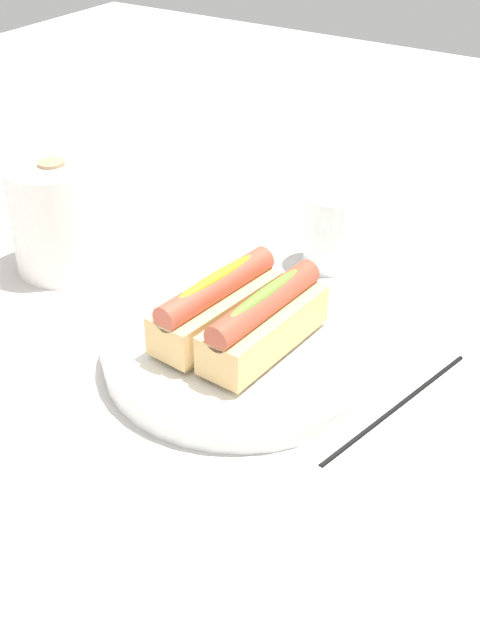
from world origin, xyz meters
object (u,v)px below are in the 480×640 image
(water_glass, at_px, (333,233))
(chopstick_near, at_px, (397,406))
(serving_bowl, at_px, (240,349))
(hotdog_back, at_px, (218,303))
(paper_towel_roll, at_px, (59,218))
(hotdog_front, at_px, (262,323))

(water_glass, relative_size, chopstick_near, 0.41)
(serving_bowl, distance_m, hotdog_back, 0.05)
(paper_towel_roll, distance_m, chopstick_near, 0.45)
(serving_bowl, relative_size, paper_towel_roll, 2.04)
(hotdog_back, bearing_deg, chopstick_near, -84.93)
(chopstick_near, bearing_deg, hotdog_front, 111.69)
(serving_bowl, distance_m, paper_towel_roll, 0.29)
(water_glass, xyz_separation_m, paper_towel_roll, (-0.18, 0.26, 0.02))
(hotdog_back, distance_m, chopstick_near, 0.20)
(hotdog_front, bearing_deg, paper_towel_roll, 80.43)
(hotdog_front, bearing_deg, hotdog_back, 82.97)
(paper_towel_roll, height_order, chopstick_near, paper_towel_roll)
(serving_bowl, height_order, water_glass, water_glass)
(serving_bowl, bearing_deg, paper_towel_roll, 80.19)
(serving_bowl, xyz_separation_m, hotdog_front, (-0.00, -0.03, 0.04))
(chopstick_near, bearing_deg, hotdog_back, 106.80)
(paper_towel_roll, bearing_deg, serving_bowl, -99.81)
(serving_bowl, height_order, paper_towel_roll, paper_towel_roll)
(serving_bowl, relative_size, hotdog_front, 1.79)
(serving_bowl, distance_m, hotdog_front, 0.05)
(hotdog_back, xyz_separation_m, water_glass, (0.23, -0.01, -0.02))
(hotdog_front, bearing_deg, water_glass, 11.03)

